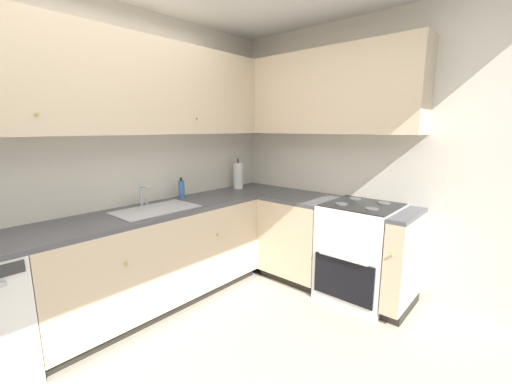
% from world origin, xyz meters
% --- Properties ---
extents(wall_back, '(4.16, 0.05, 2.58)m').
position_xyz_m(wall_back, '(0.00, 1.47, 1.29)').
color(wall_back, silver).
rests_on(wall_back, ground_plane).
extents(wall_right, '(0.05, 2.99, 2.58)m').
position_xyz_m(wall_right, '(2.06, 0.00, 1.29)').
color(wall_right, silver).
rests_on(wall_right, ground_plane).
extents(lower_cabinets_back, '(1.99, 0.62, 0.85)m').
position_xyz_m(lower_cabinets_back, '(0.44, 1.15, 0.43)').
color(lower_cabinets_back, beige).
rests_on(lower_cabinets_back, ground_plane).
extents(countertop_back, '(3.20, 0.60, 0.03)m').
position_xyz_m(countertop_back, '(0.43, 1.15, 0.86)').
color(countertop_back, '#4C4C51').
rests_on(countertop_back, lower_cabinets_back).
extents(lower_cabinets_right, '(0.62, 1.46, 0.85)m').
position_xyz_m(lower_cabinets_right, '(1.73, 0.32, 0.43)').
color(lower_cabinets_right, beige).
rests_on(lower_cabinets_right, ground_plane).
extents(countertop_right, '(0.60, 1.46, 0.03)m').
position_xyz_m(countertop_right, '(1.73, 0.32, 0.86)').
color(countertop_right, '#4C4C51').
rests_on(countertop_right, lower_cabinets_right).
extents(oven_range, '(0.68, 0.62, 1.03)m').
position_xyz_m(oven_range, '(1.75, -0.14, 0.45)').
color(oven_range, white).
rests_on(oven_range, ground_plane).
extents(upper_cabinets_back, '(2.88, 0.34, 0.78)m').
position_xyz_m(upper_cabinets_back, '(0.27, 1.29, 1.90)').
color(upper_cabinets_back, beige).
extents(upper_cabinets_right, '(0.32, 2.01, 0.78)m').
position_xyz_m(upper_cabinets_right, '(1.87, 0.44, 1.90)').
color(upper_cabinets_right, beige).
extents(sink, '(0.68, 0.40, 0.10)m').
position_xyz_m(sink, '(0.43, 1.12, 0.84)').
color(sink, '#B7B7BC').
rests_on(sink, countertop_back).
extents(faucet, '(0.07, 0.16, 0.19)m').
position_xyz_m(faucet, '(0.44, 1.32, 1.00)').
color(faucet, silver).
rests_on(faucet, countertop_back).
extents(soap_bottle, '(0.06, 0.06, 0.21)m').
position_xyz_m(soap_bottle, '(0.85, 1.33, 0.97)').
color(soap_bottle, '#3F72BF').
rests_on(soap_bottle, countertop_back).
extents(paper_towel_roll, '(0.11, 0.11, 0.35)m').
position_xyz_m(paper_towel_roll, '(1.63, 1.31, 1.03)').
color(paper_towel_roll, white).
rests_on(paper_towel_roll, countertop_back).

